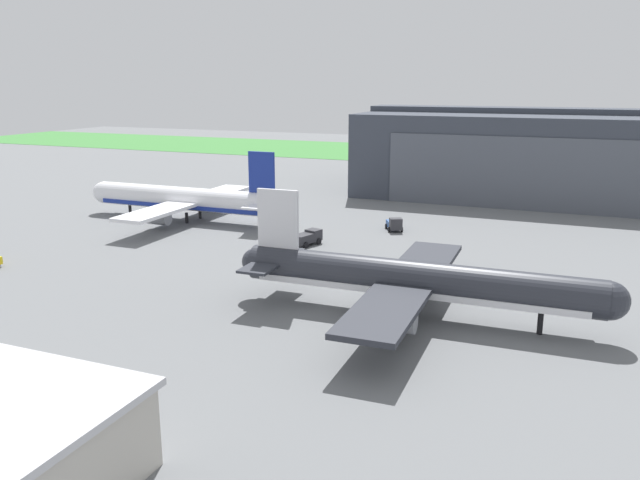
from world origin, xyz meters
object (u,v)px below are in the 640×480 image
Objects in this scene: airliner_near_right at (415,281)px; baggage_tug at (307,237)px; fuel_bowser at (394,224)px; airliner_far_right at (185,200)px; maintenance_hangar at (546,154)px.

airliner_near_right is 32.90m from baggage_tug.
baggage_tug is 1.16× the size of fuel_bowser.
airliner_far_right is 37.50m from fuel_bowser.
maintenance_hangar is at bearing 84.54° from airliner_near_right.
airliner_far_right reaches higher than fuel_bowser.
airliner_near_right is at bearing -46.56° from baggage_tug.
airliner_far_right reaches higher than airliner_near_right.
airliner_near_right is at bearing -32.69° from airliner_far_right.
maintenance_hangar reaches higher than baggage_tug.
fuel_bowser is (-12.89, 38.07, -2.96)m from airliner_near_right.
maintenance_hangar is at bearing 65.25° from fuel_bowser.
airliner_far_right is at bearing 147.31° from airliner_near_right.
fuel_bowser is (36.90, 6.13, -2.62)m from airliner_far_right.
maintenance_hangar reaches higher than airliner_far_right.
maintenance_hangar is 77.49m from airliner_far_right.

